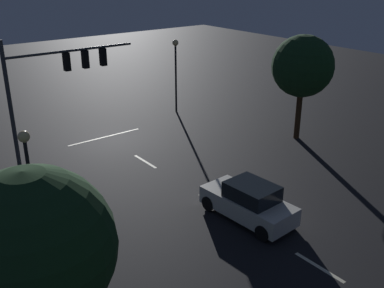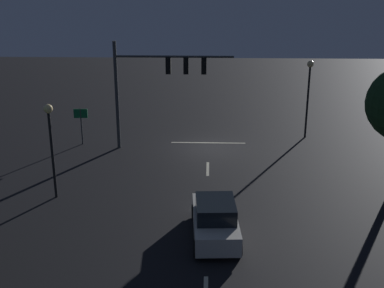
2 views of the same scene
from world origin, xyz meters
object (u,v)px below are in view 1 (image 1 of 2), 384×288
Objects in this scene: street_lamp_left_kerb at (176,62)px; car_approaching at (249,202)px; street_lamp_right_kerb at (28,167)px; tree_left_far at (303,66)px; tree_right_far at (34,248)px; traffic_signal_assembly at (56,75)px.

car_approaching is at bearing 65.76° from street_lamp_left_kerb.
street_lamp_right_kerb is 0.74× the size of tree_left_far.
street_lamp_right_kerb is (7.95, -3.72, 2.59)m from car_approaching.
car_approaching is at bearing -163.54° from tree_right_far.
street_lamp_left_kerb is at bearing -133.70° from tree_right_far.
tree_left_far is at bearing -151.09° from car_approaching.
street_lamp_right_kerb is 17.33m from tree_left_far.
tree_left_far is 1.03× the size of tree_right_far.
car_approaching is 0.71× the size of tree_right_far.
tree_right_far is (6.50, 14.51, -0.41)m from traffic_signal_assembly.
car_approaching is 15.87m from street_lamp_left_kerb.
street_lamp_right_kerb is 0.76× the size of tree_right_far.
street_lamp_right_kerb reaches higher than car_approaching.
tree_left_far reaches higher than tree_right_far.
car_approaching is 0.93× the size of street_lamp_right_kerb.
traffic_signal_assembly is at bearing -119.50° from street_lamp_right_kerb.
tree_left_far reaches higher than street_lamp_left_kerb.
traffic_signal_assembly is 1.40× the size of street_lamp_left_kerb.
street_lamp_left_kerb is 0.85× the size of tree_right_far.
street_lamp_right_kerb is 7.06m from tree_right_far.
street_lamp_right_kerb is at bearing -25.07° from car_approaching.
traffic_signal_assembly is at bearing -114.11° from tree_right_far.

